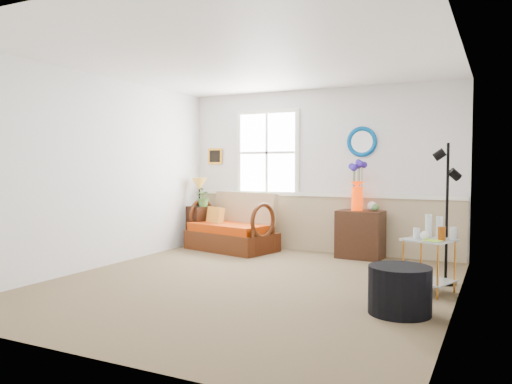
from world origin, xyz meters
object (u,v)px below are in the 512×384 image
at_px(cabinet, 360,234).
at_px(side_table, 429,266).
at_px(loveseat, 231,222).
at_px(lamp_stand, 200,226).
at_px(ottoman, 400,290).
at_px(floor_lamp, 447,214).

xyz_separation_m(cabinet, side_table, (1.19, -1.69, -0.06)).
relative_size(loveseat, cabinet, 2.01).
distance_m(loveseat, lamp_stand, 0.74).
height_order(lamp_stand, ottoman, lamp_stand).
bearing_deg(cabinet, loveseat, -169.98).
relative_size(side_table, floor_lamp, 0.36).
distance_m(cabinet, ottoman, 2.82).
bearing_deg(ottoman, floor_lamp, 79.42).
relative_size(cabinet, side_table, 1.21).
distance_m(side_table, floor_lamp, 0.75).
relative_size(lamp_stand, cabinet, 0.96).
distance_m(loveseat, cabinet, 2.09).
bearing_deg(cabinet, floor_lamp, -38.32).
bearing_deg(lamp_stand, floor_lamp, -15.39).
bearing_deg(floor_lamp, lamp_stand, 160.79).
relative_size(cabinet, ottoman, 1.22).
height_order(cabinet, side_table, cabinet).
distance_m(cabinet, side_table, 2.07).
distance_m(lamp_stand, cabinet, 2.79).
bearing_deg(cabinet, side_table, -51.27).
height_order(cabinet, floor_lamp, floor_lamp).
height_order(cabinet, ottoman, cabinet).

